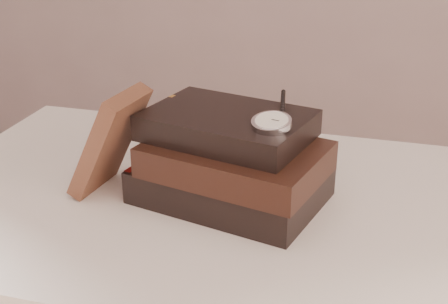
# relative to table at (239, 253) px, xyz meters

# --- Properties ---
(table) EXTENTS (1.00, 0.60, 0.75)m
(table) POSITION_rel_table_xyz_m (0.00, 0.00, 0.00)
(table) COLOR silver
(table) RESTS_ON ground
(book_stack) EXTENTS (0.30, 0.24, 0.13)m
(book_stack) POSITION_rel_table_xyz_m (-0.01, 0.00, 0.15)
(book_stack) COLOR black
(book_stack) RESTS_ON table
(journal) EXTENTS (0.11, 0.12, 0.16)m
(journal) POSITION_rel_table_xyz_m (-0.19, -0.02, 0.17)
(journal) COLOR #422419
(journal) RESTS_ON table
(pocket_watch) EXTENTS (0.07, 0.16, 0.02)m
(pocket_watch) POSITION_rel_table_xyz_m (0.05, -0.02, 0.23)
(pocket_watch) COLOR silver
(pocket_watch) RESTS_ON book_stack
(eyeglasses) EXTENTS (0.14, 0.15, 0.05)m
(eyeglasses) POSITION_rel_table_xyz_m (-0.08, 0.11, 0.17)
(eyeglasses) COLOR silver
(eyeglasses) RESTS_ON book_stack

